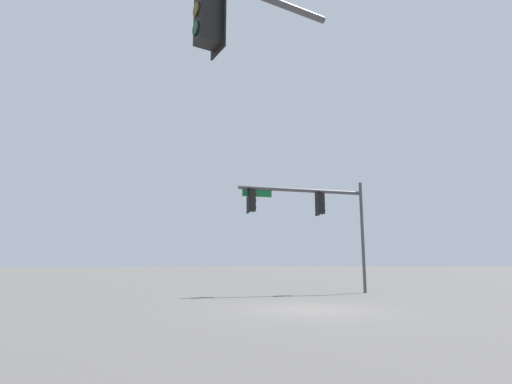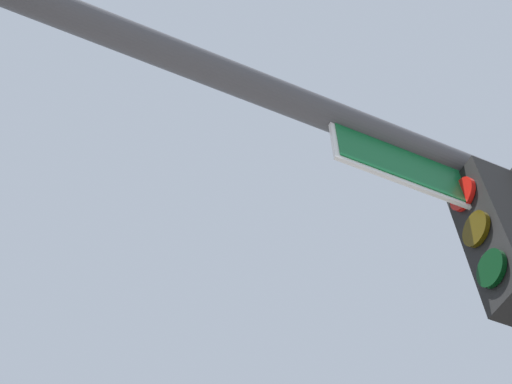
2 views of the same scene
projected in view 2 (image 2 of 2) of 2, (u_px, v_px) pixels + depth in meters
The scene contains 0 objects.
Camera 2 is at (-2.14, -8.31, 1.53)m, focal length 50.00 mm.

